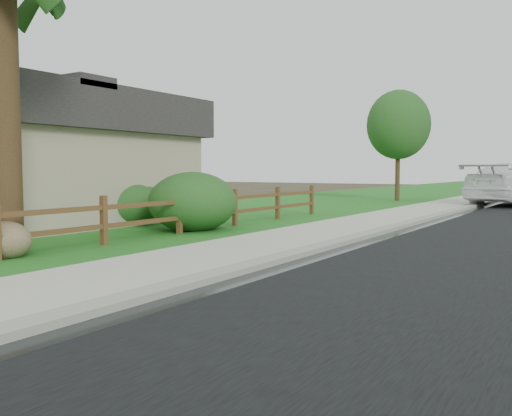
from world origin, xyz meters
The scene contains 9 objects.
sidewalk centered at (-0.90, 35.00, 0.05)m, with size 2.20×90.00×0.10m, color #A9A493.
grass_strip centered at (-2.80, 35.00, 0.03)m, with size 1.60×90.00×0.06m, color #235919.
lawn_near centered at (-8.00, 35.00, 0.02)m, with size 9.00×90.00×0.04m, color #235919.
ranch_fence centered at (-3.60, 6.40, 0.62)m, with size 0.12×16.92×1.10m.
boulder centered at (-3.90, 3.17, 0.36)m, with size 1.07×0.80×0.71m, color brown.
shrub_b centered at (-6.50, 8.59, 0.66)m, with size 1.89×1.89×1.32m, color #224819.
shrub_c centered at (-6.50, 9.04, 0.64)m, with size 1.76×1.76×1.27m, color #224819.
shrub_d centered at (-3.90, 8.49, 0.80)m, with size 2.33×2.33×1.59m, color #224819.
tree_near_left centered at (-3.90, 25.24, 3.98)m, with size 3.27×3.27×5.79m.
Camera 1 is at (5.22, -2.58, 1.63)m, focal length 38.00 mm.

